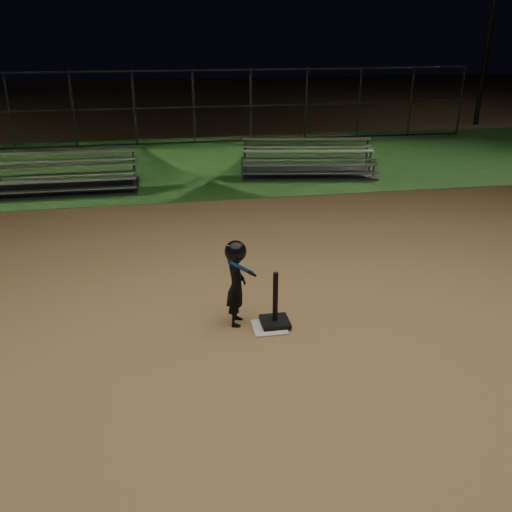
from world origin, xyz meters
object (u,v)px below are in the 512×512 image
Objects in this scene: home_plate at (269,327)px; bleacher_left at (66,183)px; child_batter at (236,281)px; batting_tee at (275,315)px; bleacher_right at (308,167)px.

home_plate is 0.13× the size of bleacher_left.
home_plate is at bearing -64.21° from bleacher_left.
home_plate is 8.44m from bleacher_left.
bleacher_left reaches higher than home_plate.
bleacher_left is at bearing 115.56° from home_plate.
child_batter is (-0.41, 0.22, 0.63)m from home_plate.
batting_tee is 0.63× the size of child_batter.
child_batter is at bearing 162.67° from batting_tee.
batting_tee is 0.72m from child_batter.
bleacher_right is (6.41, 0.53, 0.01)m from bleacher_left.
bleacher_left is (-3.64, 7.61, 0.17)m from home_plate.
child_batter reaches higher than bleacher_right.
bleacher_left is at bearing 116.33° from batting_tee.
bleacher_right is (3.18, 7.93, -0.46)m from child_batter.
home_plate is at bearing -104.30° from child_batter.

